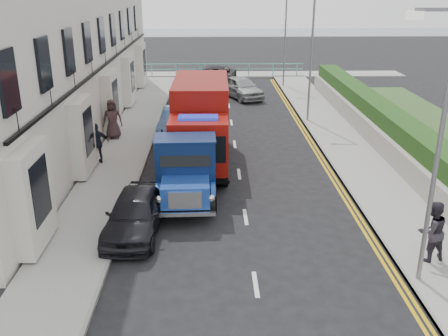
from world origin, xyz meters
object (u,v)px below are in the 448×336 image
at_px(lamp_far, 284,32).
at_px(red_lorry, 201,121).
at_px(lamp_near, 435,138).
at_px(bedford_lorry, 186,173).
at_px(lamp_mid, 309,50).
at_px(parked_car_front, 135,213).

height_order(lamp_far, red_lorry, lamp_far).
distance_m(lamp_near, bedford_lorry, 8.61).
distance_m(lamp_mid, red_lorry, 8.94).
relative_size(lamp_mid, red_lorry, 1.04).
distance_m(lamp_mid, bedford_lorry, 12.75).
bearing_deg(lamp_far, red_lorry, -109.24).
distance_m(lamp_far, red_lorry, 17.60).
height_order(lamp_near, red_lorry, lamp_near).
relative_size(lamp_far, bedford_lorry, 1.32).
bearing_deg(parked_car_front, lamp_mid, 63.19).
height_order(lamp_near, lamp_far, same).
bearing_deg(parked_car_front, bedford_lorry, 60.00).
xyz_separation_m(lamp_near, parked_car_front, (-7.71, 3.00, -3.32)).
relative_size(bedford_lorry, red_lorry, 0.79).
relative_size(lamp_far, red_lorry, 1.04).
bearing_deg(lamp_mid, bedford_lorry, -119.98).
distance_m(lamp_near, red_lorry, 11.32).
height_order(bedford_lorry, parked_car_front, bedford_lorry).
relative_size(lamp_mid, lamp_far, 1.00).
height_order(bedford_lorry, red_lorry, red_lorry).
bearing_deg(red_lorry, lamp_mid, 49.09).
bearing_deg(lamp_near, red_lorry, 121.20).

